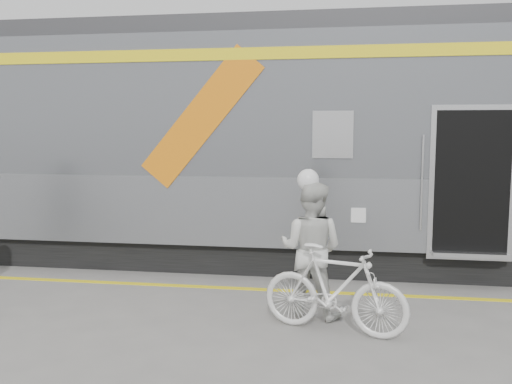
# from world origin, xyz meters

# --- Properties ---
(ground) EXTENTS (90.00, 90.00, 0.00)m
(ground) POSITION_xyz_m (0.00, 0.00, 0.00)
(ground) COLOR slate
(ground) RESTS_ON ground
(train) EXTENTS (24.00, 3.17, 4.10)m
(train) POSITION_xyz_m (1.38, 4.19, 2.05)
(train) COLOR black
(train) RESTS_ON ground
(safety_strip) EXTENTS (24.00, 0.12, 0.01)m
(safety_strip) POSITION_xyz_m (0.00, 2.15, 0.00)
(safety_strip) COLOR yellow
(safety_strip) RESTS_ON ground
(woman) EXTENTS (0.96, 0.84, 1.69)m
(woman) POSITION_xyz_m (1.35, 1.18, 0.84)
(woman) COLOR silver
(woman) RESTS_ON ground
(bicycle_right) EXTENTS (1.77, 0.92, 1.02)m
(bicycle_right) POSITION_xyz_m (1.65, 0.63, 0.51)
(bicycle_right) COLOR silver
(bicycle_right) RESTS_ON ground
(helmet_woman) EXTENTS (0.27, 0.27, 0.27)m
(helmet_woman) POSITION_xyz_m (1.35, 1.18, 1.82)
(helmet_woman) COLOR white
(helmet_woman) RESTS_ON woman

